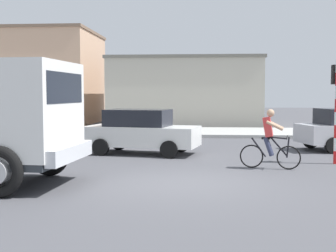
% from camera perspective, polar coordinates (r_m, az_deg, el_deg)
% --- Properties ---
extents(ground_plane, '(120.00, 120.00, 0.00)m').
position_cam_1_polar(ground_plane, '(11.05, 2.84, -7.17)').
color(ground_plane, '#4C4C51').
extents(sidewalk_far, '(80.00, 5.00, 0.16)m').
position_cam_1_polar(sidewalk_far, '(24.52, 3.72, -0.77)').
color(sidewalk_far, '#ADADA8').
rests_on(sidewalk_far, ground).
extents(cyclist, '(1.70, 0.58, 1.72)m').
position_cam_1_polar(cyclist, '(13.26, 12.76, -1.60)').
color(cyclist, black).
rests_on(cyclist, ground).
extents(traffic_light_pole, '(0.24, 0.43, 3.20)m').
position_cam_1_polar(traffic_light_pole, '(14.77, 20.54, 3.49)').
color(traffic_light_pole, red).
rests_on(traffic_light_pole, ground).
extents(car_white_mid, '(4.26, 2.45, 1.60)m').
position_cam_1_polar(car_white_mid, '(16.18, -3.43, -0.66)').
color(car_white_mid, white).
rests_on(car_white_mid, ground).
extents(building_corner_left, '(7.50, 7.64, 6.69)m').
position_cam_1_polar(building_corner_left, '(34.63, -15.27, 5.94)').
color(building_corner_left, tan).
rests_on(building_corner_left, ground).
extents(building_mid_block, '(10.14, 7.74, 4.59)m').
position_cam_1_polar(building_mid_block, '(31.75, 2.28, 4.36)').
color(building_mid_block, '#B2AD9E').
rests_on(building_mid_block, ground).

